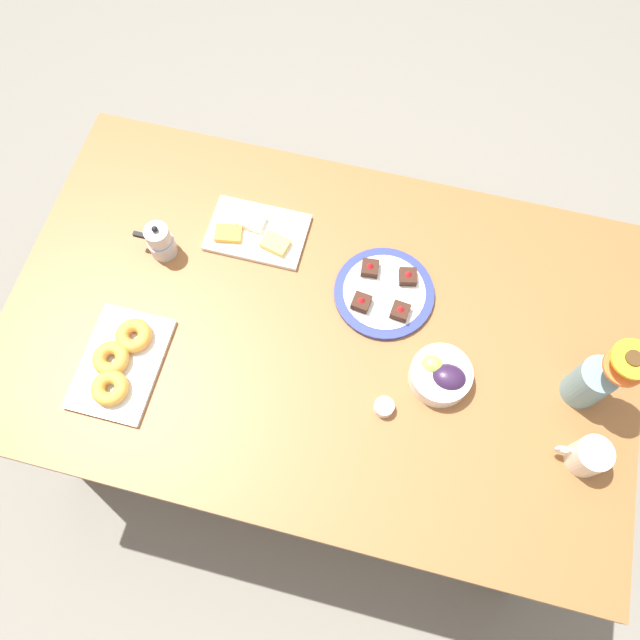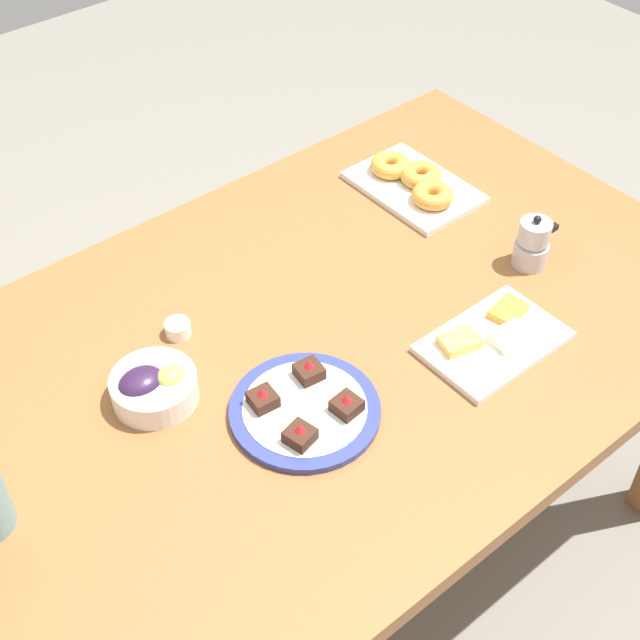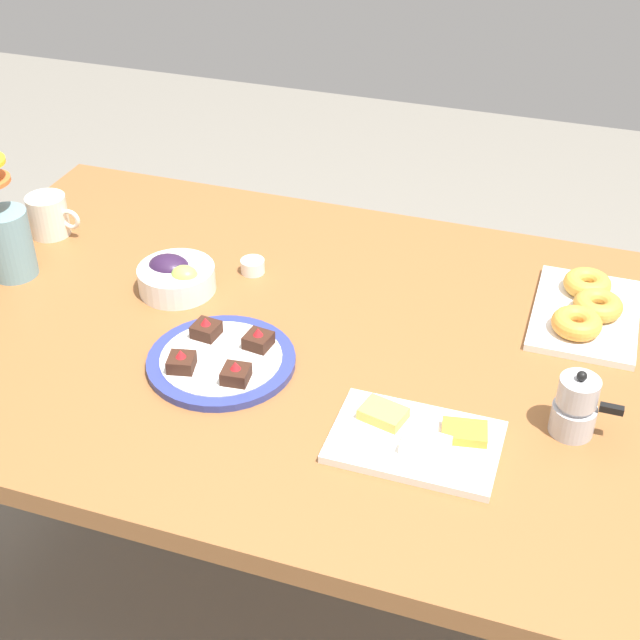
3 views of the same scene
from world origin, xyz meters
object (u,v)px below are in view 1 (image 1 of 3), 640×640
Objects in this scene: cheese_platter at (256,232)px; flower_vase at (594,381)px; coffee_mug at (588,456)px; moka_pot at (160,241)px; jam_cup_honey at (384,407)px; grape_bowl at (441,375)px; dining_table at (320,338)px; dessert_plate at (384,292)px; croissant_platter at (120,362)px.

flower_vase reaches higher than cheese_platter.
moka_pot is at bearing -14.17° from coffee_mug.
cheese_platter is 0.58m from jam_cup_honey.
grape_bowl is at bearing 8.85° from flower_vase.
flower_vase reaches higher than dining_table.
dessert_plate is at bearing -137.32° from dining_table.
croissant_platter is 1.08× the size of dessert_plate.
flower_vase is 1.11m from moka_pot.
dining_table is at bearing 166.63° from moka_pot.
dining_table is at bearing -40.33° from jam_cup_honey.
moka_pot is at bearing -6.16° from flower_vase.
flower_vase is at bearing 164.90° from dessert_plate.
grape_bowl is 1.26× the size of moka_pot.
jam_cup_honey reaches higher than dining_table.
jam_cup_honey is at bearing 157.01° from moka_pot.
croissant_platter is (0.77, 0.16, -0.01)m from grape_bowl.
coffee_mug reaches higher than jam_cup_honey.
dining_table is 0.33m from cheese_platter.
moka_pot reaches higher than dessert_plate.
dining_table is 6.15× the size of cheese_platter.
moka_pot reaches higher than dining_table.
flower_vase is at bearing -171.15° from grape_bowl.
dessert_plate is (-0.14, -0.13, 0.10)m from dining_table.
grape_bowl is 0.78m from croissant_platter.
cheese_platter is 1.01× the size of dessert_plate.
cheese_platter is 2.18× the size of moka_pot.
dining_table is 6.19× the size of dessert_plate.
moka_pot is at bearing -88.88° from croissant_platter.
dessert_plate reaches higher than cheese_platter.
grape_bowl is at bearing 133.13° from dessert_plate.
dining_table is at bearing -153.93° from croissant_platter.
coffee_mug is at bearing 96.39° from flower_vase.
flower_vase reaches higher than coffee_mug.
dessert_plate is at bearing -178.15° from moka_pot.
grape_bowl is 3.11× the size of jam_cup_honey.
flower_vase is (-0.51, 0.14, 0.08)m from dessert_plate.
grape_bowl is at bearing -168.46° from croissant_platter.
moka_pot is at bearing 1.85° from dessert_plate.
croissant_platter is 0.68m from dessert_plate.
dessert_plate is 1.02× the size of flower_vase.
cheese_platter is 1.03× the size of flower_vase.
cheese_platter is 0.38m from dessert_plate.
jam_cup_honey is 0.19× the size of flower_vase.
cheese_platter is at bearing -13.61° from dessert_plate.
dining_table is 33.33× the size of jam_cup_honey.
dining_table is 0.51m from croissant_platter.
cheese_platter is at bearing -154.19° from moka_pot.
dessert_plate is at bearing -15.10° from flower_vase.
coffee_mug is 0.46× the size of dessert_plate.
croissant_platter is 0.33m from moka_pot.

